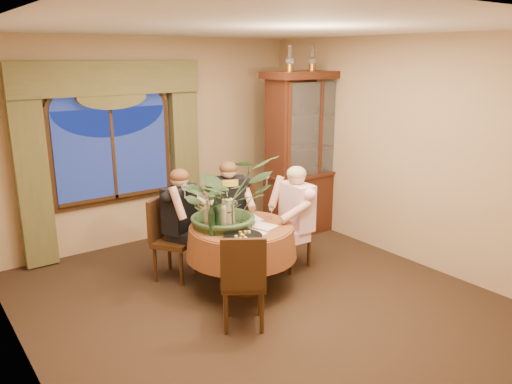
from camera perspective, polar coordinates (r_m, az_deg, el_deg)
floor at (r=5.48m, az=0.41°, el=-12.43°), size 5.00×5.00×0.00m
wall_back at (r=7.11m, az=-11.74°, el=5.69°), size 4.50×0.00×4.50m
wall_right at (r=6.55m, az=16.49°, el=4.58°), size 0.00×5.00×5.00m
ceiling at (r=4.85m, az=0.48°, el=18.26°), size 5.00×5.00×0.00m
window at (r=6.84m, az=-16.02°, el=4.19°), size 1.62×0.10×1.32m
arched_transom at (r=6.74m, az=-16.51°, el=10.71°), size 1.60×0.06×0.44m
drapery_left at (r=6.54m, az=-24.23°, el=1.86°), size 0.38×0.14×2.32m
drapery_right at (r=7.23m, az=-8.14°, el=4.24°), size 0.38×0.14×2.32m
swag_valance at (r=6.65m, az=-16.40°, el=12.39°), size 2.45×0.16×0.42m
dining_table at (r=5.62m, az=-1.66°, el=-7.47°), size 1.30×1.30×0.75m
china_cabinet at (r=7.35m, az=6.14°, el=4.42°), size 1.45×0.57×2.34m
oil_lamp_left at (r=6.95m, az=3.88°, el=14.99°), size 0.11×0.11×0.34m
oil_lamp_center at (r=7.22m, az=6.45°, el=14.94°), size 0.11×0.11×0.34m
oil_lamp_right at (r=7.50m, az=8.83°, el=14.87°), size 0.11×0.11×0.34m
chair_right at (r=6.15m, az=3.91°, el=-4.38°), size 0.49×0.49×0.96m
chair_back_right at (r=6.40m, az=-1.87°, el=-3.56°), size 0.58×0.58×0.96m
chair_back at (r=5.91m, az=-9.33°, el=-5.39°), size 0.58×0.58×0.96m
chair_front_left at (r=4.86m, az=-1.48°, el=-9.93°), size 0.58×0.58×0.96m
person_pink at (r=5.92m, az=4.68°, el=-3.29°), size 0.46×0.50×1.33m
person_back at (r=5.91m, az=-8.69°, el=-3.54°), size 0.62×0.60×1.32m
person_scarf at (r=6.30m, az=-3.12°, el=-2.24°), size 0.60×0.58×1.31m
stoneware_vase at (r=5.48m, az=-3.19°, el=-2.28°), size 0.16×0.16×0.29m
centerpiece_plant at (r=5.35m, az=-3.59°, el=3.02°), size 1.07×1.19×0.92m
olive_bowl at (r=5.47m, az=-0.82°, el=-3.65°), size 0.14×0.14×0.04m
cheese_platter at (r=5.14m, az=-1.50°, el=-5.07°), size 0.40×0.40×0.02m
wine_bottle_0 at (r=5.34m, az=-5.61°, el=-2.60°), size 0.07×0.07×0.33m
wine_bottle_1 at (r=5.16m, az=-5.10°, el=-3.23°), size 0.07×0.07×0.33m
wine_bottle_2 at (r=5.21m, az=-4.44°, el=-3.01°), size 0.07×0.07×0.33m
wine_bottle_3 at (r=5.41m, az=-4.66°, el=-2.34°), size 0.07×0.07×0.33m
wine_bottle_4 at (r=5.34m, az=-3.77°, el=-2.56°), size 0.07×0.07×0.33m
tasting_paper_0 at (r=5.47m, az=0.68°, el=-3.87°), size 0.30×0.35×0.00m
tasting_paper_1 at (r=5.73m, az=-0.75°, el=-2.96°), size 0.25×0.33×0.00m
tasting_paper_2 at (r=5.25m, az=-0.63°, el=-4.68°), size 0.30×0.35×0.00m
wine_glass_person_pink at (r=5.66m, az=1.79°, el=-2.26°), size 0.07×0.07×0.18m
wine_glass_person_back at (r=5.64m, az=-5.34°, el=-2.39°), size 0.07×0.07×0.18m
wine_glass_person_scarf at (r=5.83m, az=-2.44°, el=-1.75°), size 0.07×0.07×0.18m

